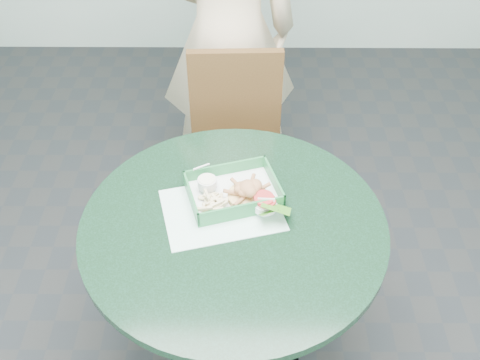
{
  "coord_description": "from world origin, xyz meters",
  "views": [
    {
      "loc": [
        0.03,
        -1.23,
        2.07
      ],
      "look_at": [
        0.02,
        0.1,
        0.86
      ],
      "focal_mm": 42.0,
      "sensor_mm": 36.0,
      "label": 1
    }
  ],
  "objects_px": {
    "diner_person": "(227,1)",
    "food_basket": "(233,197)",
    "dining_chair": "(235,143)",
    "sauce_ramekin": "(210,182)",
    "crab_sandwich": "(245,198)",
    "cafe_table": "(234,260)"
  },
  "relations": [
    {
      "from": "food_basket",
      "to": "crab_sandwich",
      "type": "xyz_separation_m",
      "value": [
        0.04,
        -0.04,
        0.03
      ]
    },
    {
      "from": "sauce_ramekin",
      "to": "diner_person",
      "type": "bearing_deg",
      "value": 87.52
    },
    {
      "from": "food_basket",
      "to": "sauce_ramekin",
      "type": "distance_m",
      "value": 0.09
    },
    {
      "from": "sauce_ramekin",
      "to": "crab_sandwich",
      "type": "bearing_deg",
      "value": -33.27
    },
    {
      "from": "crab_sandwich",
      "to": "food_basket",
      "type": "bearing_deg",
      "value": 136.07
    },
    {
      "from": "dining_chair",
      "to": "food_basket",
      "type": "distance_m",
      "value": 0.63
    },
    {
      "from": "dining_chair",
      "to": "sauce_ramekin",
      "type": "height_order",
      "value": "dining_chair"
    },
    {
      "from": "diner_person",
      "to": "dining_chair",
      "type": "bearing_deg",
      "value": 88.27
    },
    {
      "from": "dining_chair",
      "to": "diner_person",
      "type": "height_order",
      "value": "diner_person"
    },
    {
      "from": "cafe_table",
      "to": "food_basket",
      "type": "relative_size",
      "value": 3.38
    },
    {
      "from": "cafe_table",
      "to": "sauce_ramekin",
      "type": "relative_size",
      "value": 15.51
    },
    {
      "from": "dining_chair",
      "to": "sauce_ramekin",
      "type": "xyz_separation_m",
      "value": [
        -0.08,
        -0.55,
        0.27
      ]
    },
    {
      "from": "dining_chair",
      "to": "diner_person",
      "type": "xyz_separation_m",
      "value": [
        -0.04,
        0.34,
        0.5
      ]
    },
    {
      "from": "cafe_table",
      "to": "dining_chair",
      "type": "xyz_separation_m",
      "value": [
        -0.0,
        0.7,
        -0.05
      ]
    },
    {
      "from": "crab_sandwich",
      "to": "cafe_table",
      "type": "bearing_deg",
      "value": -114.65
    },
    {
      "from": "food_basket",
      "to": "diner_person",
      "type": "bearing_deg",
      "value": 92.43
    },
    {
      "from": "cafe_table",
      "to": "dining_chair",
      "type": "relative_size",
      "value": 1.06
    },
    {
      "from": "diner_person",
      "to": "sauce_ramekin",
      "type": "distance_m",
      "value": 0.92
    },
    {
      "from": "cafe_table",
      "to": "food_basket",
      "type": "height_order",
      "value": "food_basket"
    },
    {
      "from": "diner_person",
      "to": "crab_sandwich",
      "type": "height_order",
      "value": "diner_person"
    },
    {
      "from": "diner_person",
      "to": "food_basket",
      "type": "bearing_deg",
      "value": 84.36
    },
    {
      "from": "food_basket",
      "to": "sauce_ramekin",
      "type": "height_order",
      "value": "sauce_ramekin"
    }
  ]
}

